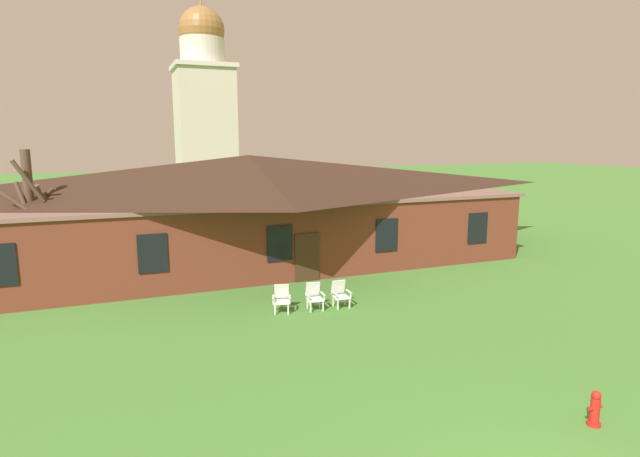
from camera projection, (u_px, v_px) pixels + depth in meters
name	position (u px, v px, depth m)	size (l,w,h in m)	color
brick_building	(249.00, 207.00, 25.94)	(26.37, 10.40, 5.27)	brown
dome_tower	(205.00, 114.00, 45.19)	(5.18, 5.18, 18.09)	beige
lawn_chair_by_porch	(282.00, 298.00, 18.26)	(0.76, 0.81, 0.96)	silver
lawn_chair_near_door	(314.00, 295.00, 18.54)	(0.68, 0.71, 0.96)	white
lawn_chair_left_end	(340.00, 293.00, 18.81)	(0.65, 0.68, 0.96)	white
bare_tree_beside_building	(32.00, 216.00, 20.19)	(1.89, 1.91, 5.66)	brown
fire_hydrant	(595.00, 409.00, 10.97)	(0.36, 0.28, 0.79)	red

